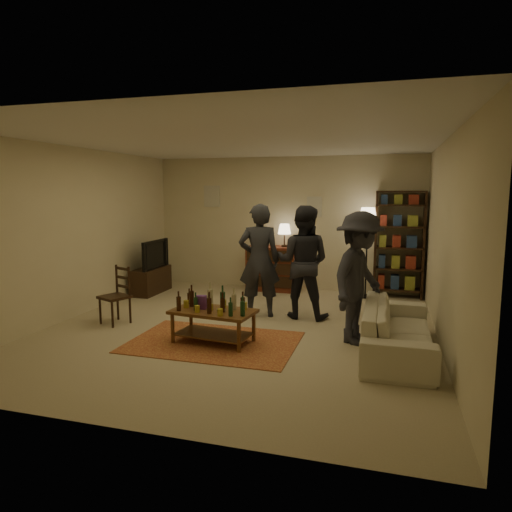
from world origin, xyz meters
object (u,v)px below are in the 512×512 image
at_px(sofa, 397,329).
at_px(bookshelf, 399,243).
at_px(coffee_table, 213,313).
at_px(tv_stand, 151,274).
at_px(dresser, 272,267).
at_px(person_left, 259,261).
at_px(floor_lamp, 368,221).
at_px(dining_chair, 118,293).
at_px(person_by_sofa, 359,278).
at_px(person_right, 303,262).

bearing_deg(sofa, bookshelf, -0.82).
height_order(coffee_table, tv_stand, tv_stand).
xyz_separation_m(dresser, bookshelf, (2.44, 0.07, 0.56)).
bearing_deg(bookshelf, coffee_table, -124.62).
bearing_deg(dresser, person_left, -82.04).
xyz_separation_m(floor_lamp, person_left, (-1.59, -1.84, -0.54)).
relative_size(coffee_table, sofa, 0.55).
relative_size(coffee_table, dining_chair, 1.28).
height_order(tv_stand, person_by_sofa, person_by_sofa).
distance_m(dining_chair, tv_stand, 2.10).
xyz_separation_m(tv_stand, person_right, (3.21, -0.92, 0.51)).
bearing_deg(coffee_table, person_by_sofa, 16.68).
bearing_deg(bookshelf, floor_lamp, -162.81).
relative_size(person_left, person_by_sofa, 1.04).
bearing_deg(person_by_sofa, coffee_table, 127.50).
relative_size(coffee_table, person_left, 0.63).
bearing_deg(coffee_table, bookshelf, 55.38).
relative_size(dresser, sofa, 0.65).
bearing_deg(tv_stand, bookshelf, 11.80).
relative_size(dining_chair, dresser, 0.66).
bearing_deg(person_by_sofa, dresser, 54.46).
bearing_deg(bookshelf, person_right, -128.00).
xyz_separation_m(coffee_table, dresser, (-0.05, 3.40, 0.07)).
bearing_deg(person_left, dining_chair, 11.02).
xyz_separation_m(dining_chair, tv_stand, (-0.56, 2.02, -0.08)).
height_order(person_right, person_by_sofa, person_right).
relative_size(dining_chair, person_right, 0.50).
xyz_separation_m(coffee_table, dining_chair, (-1.74, 0.46, 0.06)).
xyz_separation_m(person_left, person_by_sofa, (1.62, -0.89, -0.03)).
relative_size(tv_stand, bookshelf, 0.52).
distance_m(bookshelf, floor_lamp, 0.73).
bearing_deg(tv_stand, dining_chair, -74.62).
bearing_deg(dresser, sofa, -52.46).
bearing_deg(person_left, floor_lamp, -146.33).
distance_m(dining_chair, dresser, 3.39).
relative_size(coffee_table, person_right, 0.64).
bearing_deg(floor_lamp, dresser, 176.53).
relative_size(bookshelf, person_left, 1.11).
bearing_deg(person_by_sofa, person_right, 63.52).
xyz_separation_m(dining_chair, sofa, (4.09, -0.18, -0.16)).
height_order(sofa, person_left, person_left).
bearing_deg(sofa, person_left, 61.26).
bearing_deg(tv_stand, sofa, -25.34).
height_order(dining_chair, tv_stand, tv_stand).
height_order(dresser, person_left, person_left).
distance_m(sofa, person_right, 2.01).
bearing_deg(person_right, person_by_sofa, 136.10).
relative_size(dresser, floor_lamp, 0.80).
xyz_separation_m(dining_chair, bookshelf, (4.13, 3.00, 0.57)).
distance_m(tv_stand, bookshelf, 4.84).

